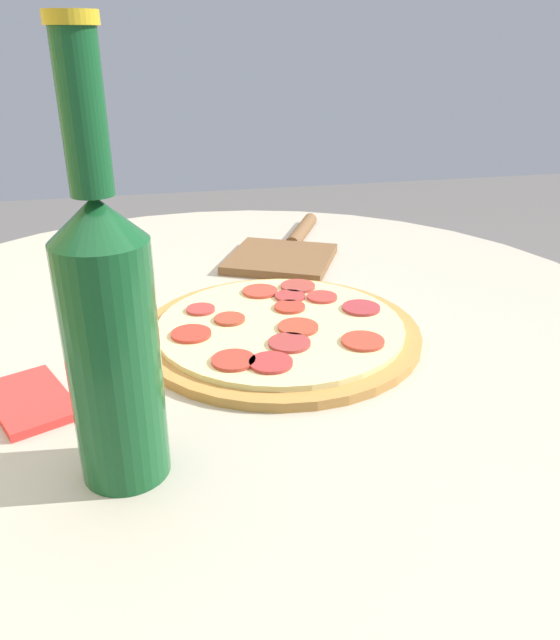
{
  "coord_description": "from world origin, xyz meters",
  "views": [
    {
      "loc": [
        -0.65,
        0.1,
        1.07
      ],
      "look_at": [
        -0.06,
        -0.04,
        0.79
      ],
      "focal_mm": 35.0,
      "sensor_mm": 36.0,
      "label": 1
    }
  ],
  "objects": [
    {
      "name": "pizza",
      "position": [
        -0.06,
        -0.04,
        0.78
      ],
      "size": [
        0.3,
        0.3,
        0.02
      ],
      "color": "#B77F3D",
      "rests_on": "table"
    },
    {
      "name": "pizza_paddle",
      "position": [
        0.21,
        -0.1,
        0.78
      ],
      "size": [
        0.29,
        0.2,
        0.02
      ],
      "rotation": [
        0.0,
        0.0,
        -0.46
      ],
      "color": "brown",
      "rests_on": "table"
    },
    {
      "name": "table",
      "position": [
        0.0,
        0.0,
        0.61
      ],
      "size": [
        0.97,
        0.97,
        0.77
      ],
      "color": "#B2A893",
      "rests_on": "ground_plane"
    },
    {
      "name": "napkin",
      "position": [
        -0.14,
        0.21,
        0.77
      ],
      "size": [
        0.12,
        0.1,
        0.01
      ],
      "color": "red",
      "rests_on": "table"
    },
    {
      "name": "beer_bottle",
      "position": [
        -0.25,
        0.13,
        0.89
      ],
      "size": [
        0.06,
        0.06,
        0.31
      ],
      "color": "#144C23",
      "rests_on": "table"
    }
  ]
}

